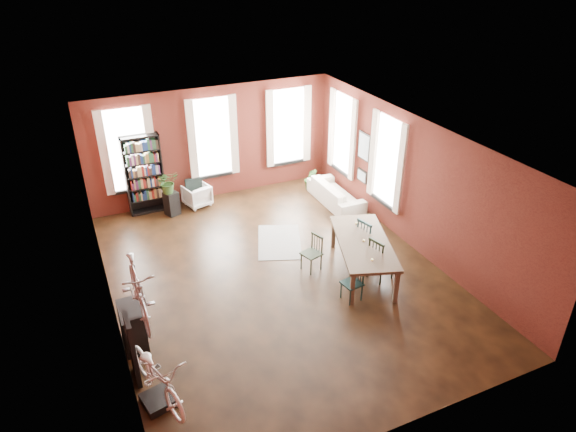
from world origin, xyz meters
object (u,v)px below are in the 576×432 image
plant_stand (172,203)px  bike_trainer (159,400)px  dining_chair_a (352,283)px  dining_chair_d (369,239)px  console_table (133,327)px  cream_sofa (336,190)px  dining_table (362,257)px  dining_chair_b (311,254)px  dining_chair_c (381,258)px  white_armchair (197,194)px  bookshelf (144,175)px  bicycle_floor (153,355)px

plant_stand → bike_trainer: bearing=-105.2°
dining_chair_a → dining_chair_d: size_ratio=0.78×
console_table → cream_sofa: bearing=29.3°
dining_table → dining_chair_a: dining_table is taller
dining_chair_b → bike_trainer: bearing=-75.7°
dining_chair_a → dining_chair_c: size_ratio=0.79×
dining_chair_b → white_armchair: 4.44m
bookshelf → bike_trainer: bookshelf is taller
console_table → dining_chair_a: bearing=-6.8°
cream_sofa → plant_stand: bearing=74.2°
console_table → plant_stand: (1.83, 4.75, -0.07)m
dining_table → console_table: (-5.08, -0.23, -0.01)m
dining_chair_c → white_armchair: bearing=14.3°
bicycle_floor → dining_table: bearing=5.4°
cream_sofa → console_table: cream_sofa is taller
dining_table → white_armchair: (-2.47, 4.76, -0.07)m
dining_chair_c → bicycle_floor: size_ratio=0.58×
dining_chair_c → cream_sofa: (0.89, 3.61, -0.10)m
bike_trainer → console_table: console_table is taller
bookshelf → plant_stand: bookshelf is taller
dining_chair_c → plant_stand: 5.99m
dining_chair_c → bicycle_floor: 5.43m
dining_chair_c → bike_trainer: bearing=92.0°
dining_chair_a → console_table: size_ratio=1.02×
dining_table → dining_chair_c: dining_chair_c is taller
dining_table → dining_chair_a: bearing=-114.5°
dining_chair_c → console_table: bearing=75.0°
console_table → dining_table: bearing=2.6°
dining_chair_d → dining_chair_c: bearing=151.9°
dining_table → bicycle_floor: 5.30m
dining_table → dining_chair_b: size_ratio=2.83×
dining_table → white_armchair: dining_table is taller
dining_table → dining_chair_d: size_ratio=2.33×
cream_sofa → console_table: bearing=119.3°
dining_chair_b → bookshelf: size_ratio=0.39×
dining_chair_c → bookshelf: 6.71m
dining_table → plant_stand: (-3.24, 4.52, -0.08)m
dining_chair_b → console_table: (-4.09, -0.81, -0.03)m
bike_trainer → bicycle_floor: bicycle_floor is taller
bike_trainer → console_table: size_ratio=0.62×
dining_table → dining_chair_d: bearing=64.2°
dining_chair_a → cream_sofa: size_ratio=0.39×
dining_chair_c → cream_sofa: 3.72m
bookshelf → bike_trainer: bearing=-99.8°
dining_chair_a → dining_chair_b: (-0.27, 1.33, 0.02)m
dining_table → white_armchair: size_ratio=3.58×
dining_chair_a → bicycle_floor: bearing=-84.3°
bike_trainer → dining_chair_d: bearing=22.8°
dining_chair_a → dining_chair_b: size_ratio=0.95×
dining_table → bike_trainer: (-4.97, -1.83, -0.34)m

